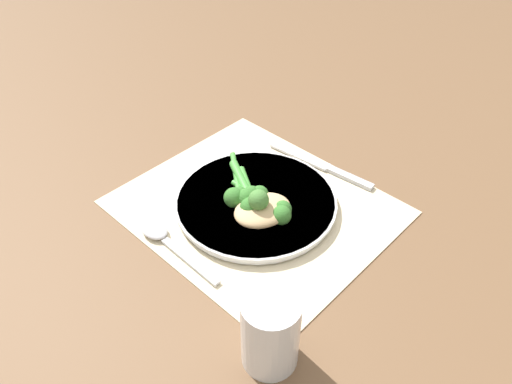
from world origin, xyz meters
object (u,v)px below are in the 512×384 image
(chicken_fillet, at_px, (262,210))
(broccoli_stalk_front, at_px, (239,194))
(broccoli_stalk_rear, at_px, (278,210))
(broccoli_stalk_right, at_px, (251,202))
(spoon, at_px, (162,236))
(broccoli_stalk_left, at_px, (248,193))
(knife, at_px, (322,165))
(plate, at_px, (256,202))
(water_glass, at_px, (270,332))

(chicken_fillet, distance_m, broccoli_stalk_front, 0.05)
(broccoli_stalk_rear, distance_m, broccoli_stalk_right, 0.04)
(broccoli_stalk_front, bearing_deg, spoon, 24.06)
(broccoli_stalk_left, height_order, broccoli_stalk_front, same)
(broccoli_stalk_right, relative_size, spoon, 0.63)
(chicken_fillet, xyz_separation_m, knife, (-0.02, 0.18, -0.02))
(broccoli_stalk_front, relative_size, knife, 0.59)
(broccoli_stalk_right, relative_size, broccoli_stalk_left, 0.95)
(broccoli_stalk_rear, xyz_separation_m, broccoli_stalk_front, (-0.07, -0.01, 0.00))
(plate, relative_size, broccoli_stalk_front, 2.09)
(plate, relative_size, broccoli_stalk_rear, 2.01)
(spoon, height_order, water_glass, water_glass)
(broccoli_stalk_right, relative_size, broccoli_stalk_front, 0.85)
(broccoli_stalk_left, bearing_deg, plate, 161.82)
(broccoli_stalk_left, relative_size, broccoli_stalk_front, 0.90)
(broccoli_stalk_right, bearing_deg, knife, -148.23)
(plate, bearing_deg, broccoli_stalk_front, -129.30)
(plate, distance_m, broccoli_stalk_right, 0.03)
(plate, height_order, broccoli_stalk_front, broccoli_stalk_front)
(broccoli_stalk_front, distance_m, knife, 0.18)
(knife, distance_m, spoon, 0.31)
(broccoli_stalk_right, distance_m, spoon, 0.14)
(chicken_fillet, bearing_deg, broccoli_stalk_front, 179.03)
(broccoli_stalk_rear, relative_size, broccoli_stalk_left, 1.15)
(knife, bearing_deg, spoon, 163.09)
(broccoli_stalk_left, xyz_separation_m, water_glass, (0.20, -0.17, 0.02))
(chicken_fillet, distance_m, water_glass, 0.23)
(chicken_fillet, relative_size, spoon, 0.64)
(chicken_fillet, relative_size, broccoli_stalk_rear, 0.83)
(knife, height_order, spoon, spoon)
(broccoli_stalk_rear, bearing_deg, plate, -96.14)
(broccoli_stalk_rear, bearing_deg, broccoli_stalk_front, -77.32)
(broccoli_stalk_right, distance_m, broccoli_stalk_front, 0.03)
(chicken_fillet, bearing_deg, broccoli_stalk_left, 162.83)
(chicken_fillet, height_order, water_glass, water_glass)
(broccoli_stalk_rear, xyz_separation_m, water_glass, (0.14, -0.17, 0.02))
(broccoli_stalk_right, height_order, broccoli_stalk_front, same)
(chicken_fillet, xyz_separation_m, broccoli_stalk_right, (-0.02, 0.00, 0.00))
(broccoli_stalk_front, bearing_deg, water_glass, 91.74)
(spoon, bearing_deg, water_glass, -96.33)
(broccoli_stalk_rear, bearing_deg, broccoli_stalk_left, -87.28)
(broccoli_stalk_rear, xyz_separation_m, spoon, (-0.10, -0.14, -0.02))
(broccoli_stalk_rear, relative_size, knife, 0.62)
(knife, relative_size, spoon, 1.24)
(broccoli_stalk_right, height_order, knife, broccoli_stalk_right)
(broccoli_stalk_rear, xyz_separation_m, broccoli_stalk_right, (-0.04, -0.01, 0.00))
(knife, xyz_separation_m, spoon, (-0.06, -0.30, 0.00))
(chicken_fillet, distance_m, spoon, 0.15)
(broccoli_stalk_rear, relative_size, broccoli_stalk_front, 1.04)
(broccoli_stalk_right, xyz_separation_m, broccoli_stalk_front, (-0.03, 0.00, 0.00))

